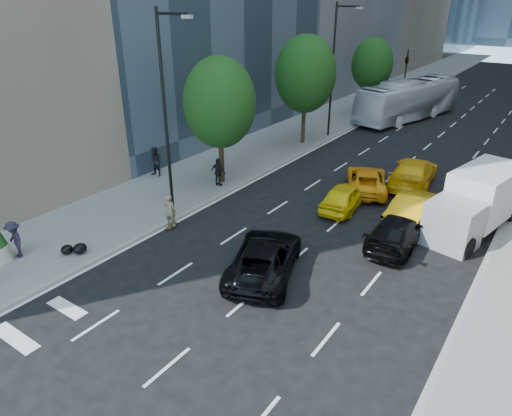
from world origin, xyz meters
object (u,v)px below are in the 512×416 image
Objects in this scene: black_sedan_lincoln at (265,257)px; box_truck at (477,201)px; skateboarder at (170,213)px; black_sedan_mercedes at (397,231)px; city_bus at (409,100)px.

black_sedan_lincoln is 11.05m from box_truck.
skateboarder is 0.34× the size of black_sedan_mercedes.
city_bus reaches higher than black_sedan_lincoln.
box_truck reaches higher than black_sedan_mercedes.
city_bus is (-7.40, 24.00, 1.08)m from black_sedan_mercedes.
skateboarder is 6.14m from black_sedan_lincoln.
box_truck is (9.95, -20.39, -0.27)m from city_bus.
black_sedan_lincoln is at bearing 53.43° from black_sedan_mercedes.
black_sedan_mercedes is 0.74× the size of box_truck.
black_sedan_lincoln is at bearing -68.60° from city_bus.
black_sedan_mercedes is 25.14m from city_bus.
city_bus is (2.40, 28.74, 0.97)m from skateboarder.
black_sedan_mercedes is 0.38× the size of city_bus.
black_sedan_mercedes is 4.49m from box_truck.
skateboarder is at bearing 23.33° from black_sedan_mercedes.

